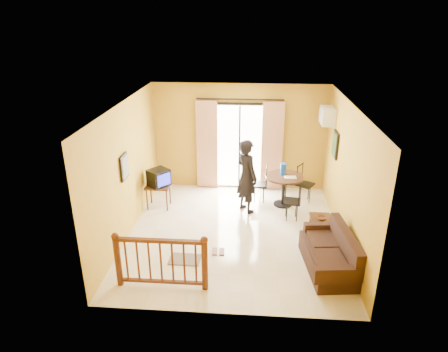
# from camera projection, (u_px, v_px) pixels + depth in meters

# --- Properties ---
(ground) EXTENTS (5.00, 5.00, 0.00)m
(ground) POSITION_uv_depth(u_px,v_px,m) (234.00, 233.00, 8.64)
(ground) COLOR beige
(ground) RESTS_ON ground
(room_shell) EXTENTS (5.00, 5.00, 5.00)m
(room_shell) POSITION_uv_depth(u_px,v_px,m) (235.00, 159.00, 7.99)
(room_shell) COLOR white
(room_shell) RESTS_ON ground
(balcony_door) EXTENTS (2.25, 0.14, 2.46)m
(balcony_door) POSITION_uv_depth(u_px,v_px,m) (239.00, 146.00, 10.43)
(balcony_door) COLOR black
(balcony_door) RESTS_ON ground
(tv_table) EXTENTS (0.57, 0.48, 0.57)m
(tv_table) POSITION_uv_depth(u_px,v_px,m) (158.00, 188.00, 9.62)
(tv_table) COLOR black
(tv_table) RESTS_ON ground
(television) EXTENTS (0.60, 0.61, 0.41)m
(television) POSITION_uv_depth(u_px,v_px,m) (159.00, 178.00, 9.51)
(television) COLOR black
(television) RESTS_ON tv_table
(picture_left) EXTENTS (0.05, 0.42, 0.52)m
(picture_left) POSITION_uv_depth(u_px,v_px,m) (124.00, 167.00, 8.02)
(picture_left) COLOR black
(picture_left) RESTS_ON room_shell
(dining_table) EXTENTS (0.92, 0.92, 0.77)m
(dining_table) POSITION_uv_depth(u_px,v_px,m) (284.00, 182.00, 9.68)
(dining_table) COLOR black
(dining_table) RESTS_ON ground
(water_jug) EXTENTS (0.15, 0.15, 0.28)m
(water_jug) POSITION_uv_depth(u_px,v_px,m) (283.00, 169.00, 9.67)
(water_jug) COLOR #1348B7
(water_jug) RESTS_ON dining_table
(serving_tray) EXTENTS (0.29, 0.20, 0.02)m
(serving_tray) POSITION_uv_depth(u_px,v_px,m) (290.00, 177.00, 9.52)
(serving_tray) COLOR beige
(serving_tray) RESTS_ON dining_table
(dining_chairs) EXTENTS (1.63, 1.50, 0.95)m
(dining_chairs) POSITION_uv_depth(u_px,v_px,m) (284.00, 206.00, 9.82)
(dining_chairs) COLOR black
(dining_chairs) RESTS_ON ground
(air_conditioner) EXTENTS (0.31, 0.60, 0.40)m
(air_conditioner) POSITION_uv_depth(u_px,v_px,m) (327.00, 116.00, 9.47)
(air_conditioner) COLOR white
(air_conditioner) RESTS_ON room_shell
(botanical_print) EXTENTS (0.05, 0.50, 0.60)m
(botanical_print) POSITION_uv_depth(u_px,v_px,m) (335.00, 144.00, 9.05)
(botanical_print) COLOR black
(botanical_print) RESTS_ON room_shell
(coffee_table) EXTENTS (0.44, 0.80, 0.36)m
(coffee_table) POSITION_uv_depth(u_px,v_px,m) (321.00, 226.00, 8.45)
(coffee_table) COLOR black
(coffee_table) RESTS_ON ground
(bowl) EXTENTS (0.23, 0.23, 0.06)m
(bowl) POSITION_uv_depth(u_px,v_px,m) (322.00, 218.00, 8.45)
(bowl) COLOR brown
(bowl) RESTS_ON coffee_table
(sofa) EXTENTS (0.93, 1.72, 0.78)m
(sofa) POSITION_uv_depth(u_px,v_px,m) (331.00, 255.00, 7.34)
(sofa) COLOR black
(sofa) RESTS_ON ground
(standing_person) EXTENTS (0.74, 0.77, 1.78)m
(standing_person) POSITION_uv_depth(u_px,v_px,m) (247.00, 176.00, 9.30)
(standing_person) COLOR black
(standing_person) RESTS_ON ground
(stair_balustrade) EXTENTS (1.63, 0.13, 1.04)m
(stair_balustrade) POSITION_uv_depth(u_px,v_px,m) (161.00, 259.00, 6.76)
(stair_balustrade) COLOR #471E0F
(stair_balustrade) RESTS_ON ground
(doormat) EXTENTS (0.61, 0.42, 0.02)m
(doormat) POSITION_uv_depth(u_px,v_px,m) (185.00, 259.00, 7.71)
(doormat) COLOR #60554D
(doormat) RESTS_ON ground
(sandals) EXTENTS (0.25, 0.25, 0.03)m
(sandals) POSITION_uv_depth(u_px,v_px,m) (218.00, 252.00, 7.95)
(sandals) COLOR brown
(sandals) RESTS_ON ground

